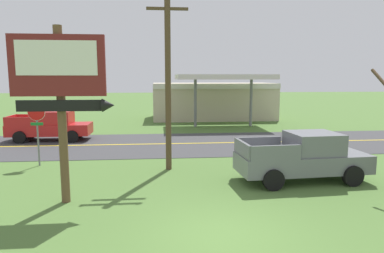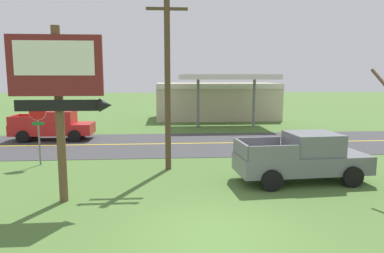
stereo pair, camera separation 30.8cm
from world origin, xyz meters
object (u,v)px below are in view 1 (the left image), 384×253
object	(u,v)px
stop_sign	(37,123)
utility_pole	(168,70)
gas_station	(213,100)
pickup_grey_parked_on_lawn	(304,157)
motel_sign	(61,84)
pickup_red_on_road	(51,126)

from	to	relation	value
stop_sign	utility_pole	world-z (taller)	utility_pole
gas_station	pickup_grey_parked_on_lawn	world-z (taller)	gas_station
utility_pole	pickup_grey_parked_on_lawn	size ratio (longest dim) A/B	1.57
motel_sign	utility_pole	distance (m)	5.36
stop_sign	pickup_red_on_road	world-z (taller)	stop_sign
stop_sign	motel_sign	bearing A→B (deg)	-63.52
pickup_grey_parked_on_lawn	pickup_red_on_road	xyz separation A→B (m)	(-12.91, 10.37, 0.00)
pickup_grey_parked_on_lawn	utility_pole	bearing A→B (deg)	156.93
stop_sign	utility_pole	size ratio (longest dim) A/B	0.35
gas_station	pickup_grey_parked_on_lawn	size ratio (longest dim) A/B	2.25
stop_sign	gas_station	distance (m)	21.29
gas_station	pickup_grey_parked_on_lawn	bearing A→B (deg)	-89.11
utility_pole	pickup_red_on_road	world-z (taller)	utility_pole
pickup_grey_parked_on_lawn	motel_sign	bearing A→B (deg)	-168.79
utility_pole	pickup_grey_parked_on_lawn	distance (m)	6.82
utility_pole	gas_station	world-z (taller)	utility_pole
gas_station	motel_sign	bearing A→B (deg)	-109.99
pickup_grey_parked_on_lawn	gas_station	bearing A→B (deg)	90.89
utility_pole	stop_sign	bearing A→B (deg)	168.77
stop_sign	utility_pole	bearing A→B (deg)	-11.23
utility_pole	gas_station	distance (m)	20.17
stop_sign	pickup_grey_parked_on_lawn	world-z (taller)	stop_sign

